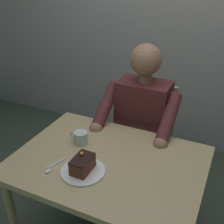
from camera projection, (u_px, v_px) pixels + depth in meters
dining_table at (108, 172)px, 1.62m from camera, size 1.05×0.77×0.71m
chair at (145, 136)px, 2.23m from camera, size 0.42×0.42×0.89m
seated_person at (139, 129)px, 2.02m from camera, size 0.53×0.58×1.23m
dessert_plate at (83, 171)px, 1.49m from camera, size 0.23×0.23×0.01m
cake_slice at (83, 164)px, 1.47m from camera, size 0.09×0.14×0.10m
coffee_cup at (81, 137)px, 1.72m from camera, size 0.12×0.08×0.08m
dessert_spoon at (52, 168)px, 1.52m from camera, size 0.05×0.14×0.01m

